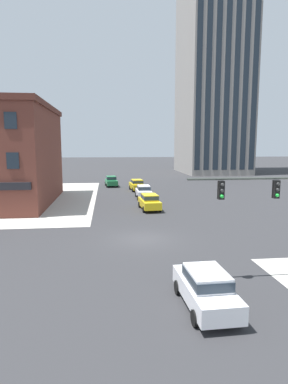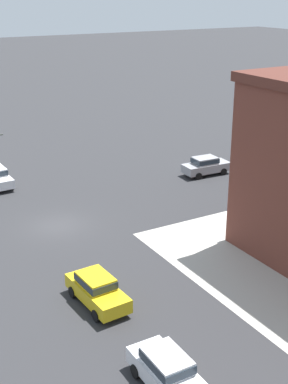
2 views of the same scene
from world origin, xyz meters
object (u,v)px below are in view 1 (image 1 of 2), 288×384
object	(u,v)px
car_cross_eastbound	(111,181)
car_cross_westbound	(149,201)
car_main_southbound_far	(137,185)
car_main_northbound_near	(206,287)
car_parked_curb	(144,191)

from	to	relation	value
car_cross_eastbound	car_cross_westbound	distance (m)	20.71
car_cross_eastbound	car_main_southbound_far	bearing A→B (deg)	-56.31
car_main_northbound_near	car_main_southbound_far	world-z (taller)	same
car_cross_eastbound	car_main_northbound_near	bearing A→B (deg)	-85.34
car_parked_curb	car_cross_westbound	bearing A→B (deg)	-91.67
car_main_northbound_near	car_parked_curb	size ratio (longest dim) A/B	1.01
car_cross_eastbound	car_cross_westbound	xyz separation A→B (m)	(3.75, -20.37, 0.00)
car_main_southbound_far	car_cross_westbound	distance (m)	14.72
car_main_southbound_far	car_cross_eastbound	size ratio (longest dim) A/B	1.00
car_main_northbound_near	car_main_southbound_far	xyz separation A→B (m)	(0.39, 35.77, 0.00)
car_cross_westbound	car_parked_curb	distance (m)	7.50
car_main_northbound_near	car_cross_eastbound	bearing A→B (deg)	94.66
car_main_southbound_far	car_parked_curb	xyz separation A→B (m)	(0.20, -7.22, 0.00)
car_cross_westbound	car_parked_curb	size ratio (longest dim) A/B	1.02
car_cross_westbound	car_parked_curb	world-z (taller)	same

